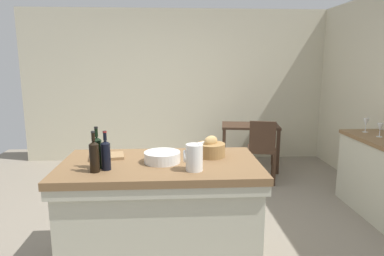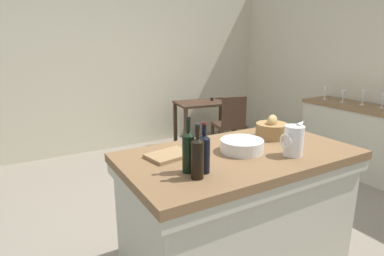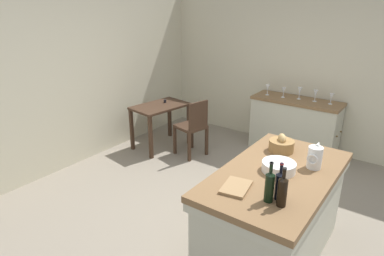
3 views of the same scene
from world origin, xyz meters
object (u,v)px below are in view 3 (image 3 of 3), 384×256
object	(u,v)px
cutting_board	(236,187)
wine_glass_far_right	(268,88)
island_table	(274,212)
wine_glass_left	(316,94)
wash_bowl	(279,167)
bread_basket	(281,145)
writing_desk	(160,112)
wine_bottle_green	(282,191)
wine_bottle_dark	(280,185)
wine_glass_middle	(300,91)
side_cabinet	(294,126)
wine_glass_right	(284,91)
wine_bottle_amber	(269,186)
wine_glass_far_left	(331,97)
pitcher	(315,157)
wooden_chair	(193,126)

from	to	relation	value
cutting_board	wine_glass_far_right	distance (m)	3.10
island_table	wine_glass_far_right	xyz separation A→B (m)	(2.45, 1.21, 0.51)
wine_glass_left	island_table	bearing A→B (deg)	-169.68
wash_bowl	bread_basket	world-z (taller)	bread_basket
wine_glass_far_right	island_table	bearing A→B (deg)	-153.78
writing_desk	wine_bottle_green	distance (m)	3.38
wine_bottle_dark	wine_glass_middle	world-z (taller)	wine_bottle_dark
side_cabinet	wine_glass_right	world-z (taller)	wine_glass_right
cutting_board	wine_glass_middle	xyz separation A→B (m)	(2.98, 0.54, 0.09)
wine_bottle_amber	cutting_board	bearing A→B (deg)	86.91
island_table	wine_glass_far_left	world-z (taller)	wine_glass_far_left
cutting_board	wine_bottle_amber	size ratio (longest dim) A/B	0.87
wine_bottle_amber	wine_glass_far_left	size ratio (longest dim) A/B	1.99
wine_bottle_dark	wash_bowl	bearing A→B (deg)	22.55
wine_glass_left	wine_glass_middle	bearing A→B (deg)	93.29
writing_desk	wine_glass_right	size ratio (longest dim) A/B	6.18
cutting_board	wine_glass_left	xyz separation A→B (m)	(3.00, 0.30, 0.08)
wash_bowl	island_table	bearing A→B (deg)	-175.12
writing_desk	wine_glass_far_right	distance (m)	1.80
wine_bottle_green	wine_glass_right	distance (m)	3.17
wash_bowl	wine_glass_left	size ratio (longest dim) A/B	1.68
side_cabinet	bread_basket	size ratio (longest dim) A/B	5.54
cutting_board	wine_glass_middle	size ratio (longest dim) A/B	1.51
wash_bowl	cutting_board	xyz separation A→B (m)	(-0.48, 0.16, -0.03)
wine_bottle_dark	wine_glass_far_right	bearing A→B (deg)	25.80
pitcher	wine_bottle_dark	size ratio (longest dim) A/B	0.81
writing_desk	wine_bottle_dark	world-z (taller)	wine_bottle_dark
island_table	wooden_chair	bearing A→B (deg)	54.48
wine_bottle_green	island_table	bearing A→B (deg)	25.10
wine_bottle_dark	wine_glass_left	distance (m)	3.00
wooden_chair	wine_glass_far_right	world-z (taller)	wine_glass_far_right
writing_desk	cutting_board	bearing A→B (deg)	-127.00
wine_glass_middle	wine_glass_right	distance (m)	0.25
wash_bowl	wine_glass_right	world-z (taller)	wine_glass_right
island_table	wine_bottle_dark	xyz separation A→B (m)	(-0.41, -0.17, 0.54)
wooden_chair	wash_bowl	bearing A→B (deg)	-125.21
wine_bottle_amber	wine_glass_left	bearing A→B (deg)	10.99
wine_glass_far_left	wine_glass_right	xyz separation A→B (m)	(-0.06, 0.72, -0.00)
wine_bottle_green	wine_glass_middle	size ratio (longest dim) A/B	1.67
wine_bottle_dark	wine_glass_far_right	size ratio (longest dim) A/B	1.79
wine_bottle_dark	wine_bottle_green	distance (m)	0.09
cutting_board	wine_glass_left	bearing A→B (deg)	5.68
wash_bowl	wine_glass_middle	bearing A→B (deg)	15.65
island_table	wine_bottle_amber	world-z (taller)	wine_bottle_amber
island_table	writing_desk	size ratio (longest dim) A/B	1.69
wash_bowl	wine_glass_right	xyz separation A→B (m)	(2.45, 0.94, 0.04)
wine_bottle_amber	wine_glass_left	distance (m)	3.07
wooden_chair	wine_bottle_amber	xyz separation A→B (m)	(-1.86, -2.05, 0.54)
writing_desk	pitcher	world-z (taller)	pitcher
writing_desk	wine_bottle_amber	size ratio (longest dim) A/B	2.97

